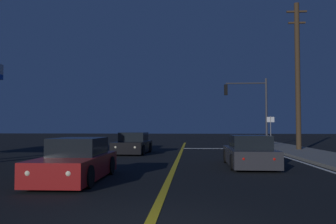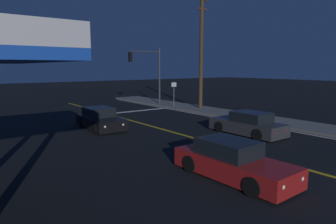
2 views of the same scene
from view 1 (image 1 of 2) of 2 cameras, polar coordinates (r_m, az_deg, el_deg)
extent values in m
cube|color=gold|center=(17.09, 1.52, -8.18)|extent=(0.20, 39.17, 0.01)
cube|color=white|center=(17.86, 21.27, -7.76)|extent=(0.16, 39.17, 0.01)
cube|color=white|center=(27.17, 9.07, -6.04)|extent=(6.24, 0.50, 0.01)
cube|color=maroon|center=(11.38, -15.12, -8.76)|extent=(1.79, 4.53, 0.68)
cube|color=black|center=(11.59, -14.67, -5.68)|extent=(1.50, 2.10, 0.60)
cylinder|color=black|center=(9.84, -13.22, -10.48)|extent=(0.23, 0.64, 0.64)
cylinder|color=black|center=(10.39, -21.76, -9.95)|extent=(0.23, 0.64, 0.64)
cylinder|color=black|center=(12.53, -9.65, -8.78)|extent=(0.23, 0.64, 0.64)
cylinder|color=black|center=(12.96, -16.56, -8.50)|extent=(0.23, 0.64, 0.64)
sphere|color=#FFF4CC|center=(9.14, -16.21, -9.81)|extent=(0.18, 0.18, 0.18)
sphere|color=#FFF4CC|center=(9.54, -22.30, -9.41)|extent=(0.18, 0.18, 0.18)
sphere|color=red|center=(13.35, -10.00, -7.53)|extent=(0.14, 0.14, 0.14)
sphere|color=red|center=(13.62, -14.36, -7.38)|extent=(0.14, 0.14, 0.14)
cube|color=black|center=(21.99, -5.89, -5.76)|extent=(2.02, 4.27, 0.68)
cube|color=black|center=(22.21, -5.75, -4.18)|extent=(1.67, 1.99, 0.60)
cylinder|color=black|center=(20.56, -4.29, -6.33)|extent=(0.25, 0.65, 0.64)
cylinder|color=black|center=(20.94, -8.98, -6.24)|extent=(0.25, 0.65, 0.64)
cylinder|color=black|center=(23.11, -3.10, -5.91)|extent=(0.25, 0.65, 0.64)
cylinder|color=black|center=(23.46, -7.29, -5.84)|extent=(0.25, 0.65, 0.64)
sphere|color=#FFF4CC|center=(19.88, -5.52, -5.88)|extent=(0.18, 0.18, 0.18)
sphere|color=#FFF4CC|center=(20.15, -8.73, -5.82)|extent=(0.18, 0.18, 0.18)
sphere|color=red|center=(23.89, -3.49, -5.32)|extent=(0.14, 0.14, 0.14)
sphere|color=red|center=(24.11, -6.19, -5.28)|extent=(0.14, 0.14, 0.14)
cube|color=#2D2D33|center=(15.24, 13.34, -7.17)|extent=(1.79, 4.48, 0.68)
cube|color=black|center=(14.94, 13.49, -4.96)|extent=(1.54, 2.06, 0.60)
cylinder|color=black|center=(16.51, 9.68, -7.25)|extent=(0.22, 0.64, 0.64)
cylinder|color=black|center=(16.76, 15.41, -7.13)|extent=(0.22, 0.64, 0.64)
cylinder|color=black|center=(13.76, 10.83, -8.20)|extent=(0.22, 0.64, 0.64)
cylinder|color=black|center=(14.06, 17.67, -8.01)|extent=(0.22, 0.64, 0.64)
sphere|color=#FFF4CC|center=(17.31, 10.34, -6.36)|extent=(0.18, 0.18, 0.18)
sphere|color=#FFF4CC|center=(17.47, 13.98, -6.29)|extent=(0.18, 0.18, 0.18)
sphere|color=red|center=(12.99, 12.49, -7.64)|extent=(0.14, 0.14, 0.14)
sphere|color=red|center=(13.20, 17.29, -7.51)|extent=(0.14, 0.14, 0.14)
cylinder|color=#38383D|center=(30.00, 16.12, -0.09)|extent=(0.18, 0.18, 5.81)
cylinder|color=#38383D|center=(29.90, 12.87, 4.70)|extent=(3.39, 0.12, 0.12)
cube|color=black|center=(29.62, 9.63, 3.67)|extent=(0.28, 0.28, 0.90)
sphere|color=red|center=(29.65, 9.63, 4.18)|extent=(0.22, 0.22, 0.22)
sphere|color=#4C2D05|center=(29.62, 9.63, 3.67)|extent=(0.22, 0.22, 0.22)
sphere|color=#0A3814|center=(29.60, 9.63, 3.15)|extent=(0.22, 0.22, 0.22)
cylinder|color=#42301E|center=(25.63, 20.83, 5.54)|extent=(0.35, 0.35, 10.42)
cube|color=#42301E|center=(26.66, 20.68, 15.41)|extent=(1.40, 0.12, 0.12)
cube|color=#42301E|center=(26.43, 20.70, 13.76)|extent=(1.18, 0.12, 0.12)
cylinder|color=slate|center=(27.18, 16.78, -3.33)|extent=(0.06, 0.06, 2.51)
cube|color=white|center=(27.19, 16.75, -1.21)|extent=(0.56, 0.04, 0.40)
camera|label=2|loc=(12.51, -67.04, 9.14)|focal=32.17mm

